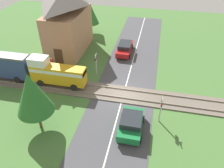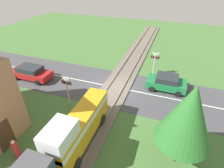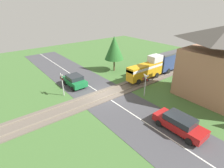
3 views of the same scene
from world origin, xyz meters
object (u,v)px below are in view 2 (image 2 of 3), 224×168
car_far_side (31,72)px  crossing_signal_west_approach (155,61)px  crossing_signal_east_approach (67,87)px  pedestrian_by_station (16,150)px  car_near_crossing (166,82)px

car_far_side → crossing_signal_west_approach: size_ratio=1.61×
crossing_signal_west_approach → crossing_signal_east_approach: (6.14, 7.55, 0.00)m
crossing_signal_west_approach → crossing_signal_east_approach: bearing=50.9°
crossing_signal_east_approach → pedestrian_by_station: (0.22, 5.70, -1.12)m
crossing_signal_east_approach → pedestrian_by_station: bearing=87.8°
car_near_crossing → car_far_side: car_near_crossing is taller
pedestrian_by_station → crossing_signal_east_approach: bearing=-92.2°
car_far_side → crossing_signal_east_approach: size_ratio=1.61×
car_near_crossing → car_far_side: size_ratio=0.82×
car_near_crossing → crossing_signal_east_approach: 9.39m
car_near_crossing → crossing_signal_east_approach: bearing=34.0°
car_near_crossing → crossing_signal_east_approach: size_ratio=1.32×
crossing_signal_east_approach → pedestrian_by_station: 5.82m
car_near_crossing → crossing_signal_east_approach: crossing_signal_east_approach is taller
crossing_signal_west_approach → pedestrian_by_station: size_ratio=1.86×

